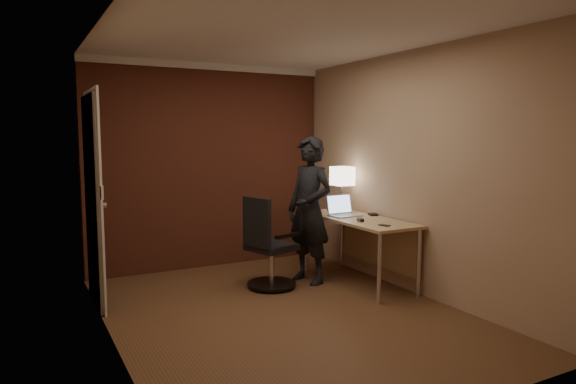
% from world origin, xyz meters
% --- Properties ---
extents(room, '(4.00, 4.00, 4.00)m').
position_xyz_m(room, '(-0.27, 1.54, 1.37)').
color(room, brown).
rests_on(room, ground).
extents(desk, '(0.60, 1.50, 0.73)m').
position_xyz_m(desk, '(1.25, 0.46, 0.60)').
color(desk, tan).
rests_on(desk, ground).
extents(desk_lamp, '(0.22, 0.22, 0.54)m').
position_xyz_m(desk_lamp, '(1.28, 0.94, 1.15)').
color(desk_lamp, silver).
rests_on(desk_lamp, desk).
extents(laptop, '(0.34, 0.27, 0.23)m').
position_xyz_m(laptop, '(1.12, 0.69, 0.79)').
color(laptop, silver).
rests_on(laptop, desk).
extents(mouse, '(0.10, 0.12, 0.03)m').
position_xyz_m(mouse, '(1.06, 0.26, 0.75)').
color(mouse, black).
rests_on(mouse, desk).
extents(phone, '(0.08, 0.12, 0.01)m').
position_xyz_m(phone, '(1.11, -0.07, 0.73)').
color(phone, black).
rests_on(phone, desk).
extents(wallet, '(0.12, 0.13, 0.02)m').
position_xyz_m(wallet, '(1.43, 0.53, 0.74)').
color(wallet, black).
rests_on(wallet, desk).
extents(office_chair, '(0.55, 0.60, 0.97)m').
position_xyz_m(office_chair, '(0.20, 0.74, 0.43)').
color(office_chair, black).
rests_on(office_chair, ground).
extents(person, '(0.54, 0.68, 1.62)m').
position_xyz_m(person, '(0.73, 0.76, 0.81)').
color(person, black).
rests_on(person, ground).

